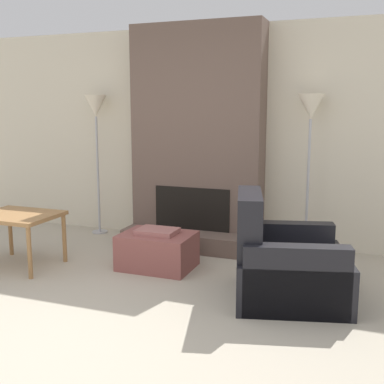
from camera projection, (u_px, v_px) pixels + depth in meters
name	position (u px, v px, depth m)	size (l,w,h in m)	color
ground_plane	(79.00, 331.00, 3.57)	(24.00, 24.00, 0.00)	#B2A893
wall_back	(204.00, 135.00, 5.94)	(6.90, 0.06, 2.60)	beige
fireplace	(197.00, 144.00, 5.73)	(1.58, 0.71, 2.60)	brown
ottoman	(157.00, 250.00, 4.96)	(0.73, 0.55, 0.41)	#8C4C47
armchair	(282.00, 267.00, 4.15)	(1.13, 1.13, 0.93)	black
side_table	(18.00, 220.00, 4.97)	(0.80, 0.64, 0.56)	#9E7042
floor_lamp_left	(96.00, 114.00, 6.14)	(0.29, 0.29, 1.80)	#ADADB2
floor_lamp_right	(311.00, 116.00, 5.21)	(0.29, 0.29, 1.79)	#ADADB2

